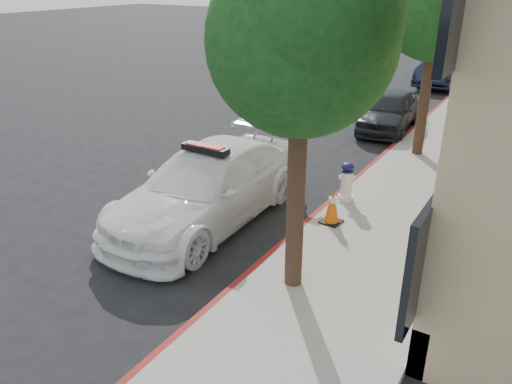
{
  "coord_description": "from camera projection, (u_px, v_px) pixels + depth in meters",
  "views": [
    {
      "loc": [
        6.23,
        -8.63,
        5.16
      ],
      "look_at": [
        1.3,
        -0.64,
        1.0
      ],
      "focal_mm": 35.0,
      "sensor_mm": 36.0,
      "label": 1
    }
  ],
  "objects": [
    {
      "name": "ground",
      "position": [
        224.0,
        210.0,
        11.8
      ],
      "size": [
        120.0,
        120.0,
        0.0
      ],
      "primitive_type": "plane",
      "color": "black",
      "rests_on": "ground"
    },
    {
      "name": "sidewalk",
      "position": [
        467.0,
        127.0,
        17.82
      ],
      "size": [
        3.2,
        50.0,
        0.15
      ],
      "primitive_type": "cube",
      "color": "gray",
      "rests_on": "ground"
    },
    {
      "name": "curb_strip",
      "position": [
        423.0,
        121.0,
        18.56
      ],
      "size": [
        0.12,
        50.0,
        0.15
      ],
      "primitive_type": "cube",
      "color": "maroon",
      "rests_on": "ground"
    },
    {
      "name": "tree_near",
      "position": [
        303.0,
        40.0,
        7.09
      ],
      "size": [
        2.92,
        2.82,
        5.62
      ],
      "color": "black",
      "rests_on": "sidewalk"
    },
    {
      "name": "tree_mid",
      "position": [
        437.0,
        12.0,
        13.36
      ],
      "size": [
        2.77,
        2.64,
        5.43
      ],
      "color": "black",
      "rests_on": "sidewalk"
    },
    {
      "name": "police_car",
      "position": [
        207.0,
        186.0,
        11.0
      ],
      "size": [
        2.34,
        5.64,
        1.78
      ],
      "rotation": [
        0.0,
        0.0,
        0.01
      ],
      "color": "white",
      "rests_on": "ground"
    },
    {
      "name": "parked_car_mid",
      "position": [
        389.0,
        111.0,
        17.5
      ],
      "size": [
        2.03,
        4.18,
        1.38
      ],
      "primitive_type": "imported",
      "rotation": [
        0.0,
        0.0,
        0.1
      ],
      "color": "black",
      "rests_on": "ground"
    },
    {
      "name": "parked_car_far",
      "position": [
        446.0,
        68.0,
        24.47
      ],
      "size": [
        1.99,
        5.06,
        1.64
      ],
      "primitive_type": "imported",
      "rotation": [
        0.0,
        0.0,
        -0.05
      ],
      "color": "black",
      "rests_on": "ground"
    },
    {
      "name": "fire_hydrant",
      "position": [
        347.0,
        182.0,
        11.77
      ],
      "size": [
        0.4,
        0.36,
        0.95
      ],
      "rotation": [
        0.0,
        0.0,
        0.41
      ],
      "color": "white",
      "rests_on": "sidewalk"
    },
    {
      "name": "traffic_cone",
      "position": [
        332.0,
        206.0,
        10.72
      ],
      "size": [
        0.45,
        0.45,
        0.79
      ],
      "rotation": [
        0.0,
        0.0,
        -0.1
      ],
      "color": "black",
      "rests_on": "sidewalk"
    }
  ]
}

